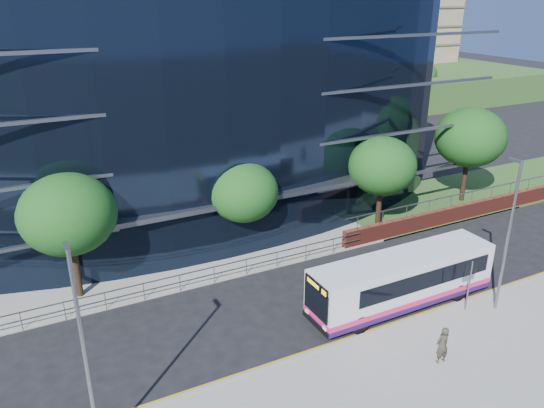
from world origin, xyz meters
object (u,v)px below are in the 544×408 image
tree_far_d (470,137)px  pedestrian_b (442,345)px  streetlight_west (84,349)px  tree_far_b (243,192)px  streetlight_east (508,233)px  tree_dist_f (422,74)px  tree_dist_e (337,82)px  street_sign (470,275)px  tree_far_c (382,166)px  city_bus (404,279)px  tree_far_a (68,214)px

tree_far_d → pedestrian_b: (-15.63, -14.15, -4.14)m
tree_far_d → streetlight_west: 32.38m
tree_far_b → streetlight_east: size_ratio=0.76×
tree_dist_f → tree_dist_e: bearing=-172.9°
street_sign → streetlight_west: (-18.50, -0.59, 2.29)m
tree_dist_e → tree_far_d: bearing=-104.9°
tree_far_c → pedestrian_b: 15.13m
street_sign → tree_far_c: 11.14m
tree_dist_e → city_bus: tree_dist_e is taller
streetlight_west → city_bus: (16.05, 2.66, -2.93)m
tree_dist_f → streetlight_west: 69.77m
tree_far_c → streetlight_east: streetlight_east is taller
pedestrian_b → tree_far_b: bearing=-74.9°
tree_far_d → city_bus: 17.28m
tree_dist_e → streetlight_west: (-38.00, -42.17, -0.10)m
tree_dist_f → streetlight_east: size_ratio=0.76×
tree_far_a → tree_far_b: bearing=2.9°
tree_far_a → city_bus: bearing=-29.5°
tree_dist_f → pedestrian_b: 60.91m
street_sign → pedestrian_b: size_ratio=1.57×
tree_far_b → city_bus: bearing=-60.8°
street_sign → tree_dist_e: size_ratio=0.43×
street_sign → streetlight_west: streetlight_west is taller
tree_far_b → tree_far_d: (19.00, 0.50, 0.98)m
city_bus → tree_dist_e: bearing=60.7°
tree_dist_f → streetlight_east: (-34.00, -44.17, 0.23)m
tree_far_c → tree_dist_e: 35.36m
tree_far_a → streetlight_east: size_ratio=0.87×
streetlight_east → city_bus: 5.59m
tree_far_a → streetlight_east: bearing=-30.5°
tree_far_d → street_sign: bearing=-134.8°
tree_far_a → tree_far_b: (10.00, 0.50, -0.65)m
streetlight_east → tree_far_a: bearing=149.5°
tree_far_d → tree_dist_f: tree_far_d is taller
tree_dist_e → streetlight_west: bearing=-132.0°
tree_far_c → tree_dist_e: bearing=61.3°
tree_far_a → tree_far_d: tree_far_d is taller
city_bus → streetlight_east: bearing=-34.1°
streetlight_west → city_bus: size_ratio=0.76×
tree_far_a → tree_dist_e: (37.00, 31.00, -0.33)m
streetlight_west → pedestrian_b: 14.90m
tree_far_c → tree_far_d: size_ratio=0.87×
tree_far_a → streetlight_west: streetlight_west is taller
street_sign → tree_far_a: size_ratio=0.40×
tree_far_b → streetlight_west: 16.04m
street_sign → streetlight_east: size_ratio=0.35×
street_sign → streetlight_east: 2.80m
tree_dist_f → streetlight_west: (-54.00, -44.17, 0.23)m
tree_far_a → tree_dist_f: (53.00, 33.00, -0.65)m
tree_far_b → street_sign: bearing=-55.9°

